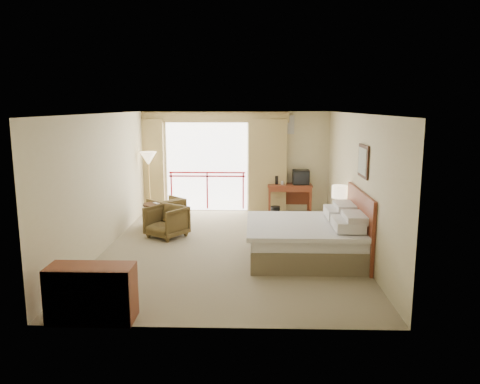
{
  "coord_description": "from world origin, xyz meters",
  "views": [
    {
      "loc": [
        0.47,
        -9.15,
        2.85
      ],
      "look_at": [
        0.19,
        0.4,
        1.08
      ],
      "focal_mm": 35.0,
      "sensor_mm": 36.0,
      "label": 1
    }
  ],
  "objects_px": {
    "dresser": "(91,293)",
    "bed": "(308,239)",
    "desk": "(289,190)",
    "floor_lamp": "(148,161)",
    "nightstand": "(339,226)",
    "side_table": "(155,212)",
    "tv": "(301,177)",
    "armchair_far": "(167,224)",
    "table_lamp": "(339,192)",
    "armchair_near": "(167,237)",
    "wastebasket": "(275,212)"
  },
  "relations": [
    {
      "from": "wastebasket",
      "to": "side_table",
      "type": "height_order",
      "value": "side_table"
    },
    {
      "from": "nightstand",
      "to": "desk",
      "type": "relative_size",
      "value": 0.48
    },
    {
      "from": "floor_lamp",
      "to": "side_table",
      "type": "bearing_deg",
      "value": -72.61
    },
    {
      "from": "table_lamp",
      "to": "floor_lamp",
      "type": "height_order",
      "value": "floor_lamp"
    },
    {
      "from": "armchair_near",
      "to": "dresser",
      "type": "bearing_deg",
      "value": -58.93
    },
    {
      "from": "table_lamp",
      "to": "side_table",
      "type": "relative_size",
      "value": 0.99
    },
    {
      "from": "armchair_far",
      "to": "desk",
      "type": "bearing_deg",
      "value": 159.37
    },
    {
      "from": "wastebasket",
      "to": "table_lamp",
      "type": "bearing_deg",
      "value": -55.52
    },
    {
      "from": "tv",
      "to": "armchair_far",
      "type": "xyz_separation_m",
      "value": [
        -3.38,
        -1.36,
        -0.96
      ]
    },
    {
      "from": "nightstand",
      "to": "tv",
      "type": "distance_m",
      "value": 2.69
    },
    {
      "from": "desk",
      "to": "armchair_near",
      "type": "xyz_separation_m",
      "value": [
        -2.87,
        -2.56,
        -0.6
      ]
    },
    {
      "from": "bed",
      "to": "desk",
      "type": "distance_m",
      "value": 3.91
    },
    {
      "from": "tv",
      "to": "dresser",
      "type": "distance_m",
      "value": 7.43
    },
    {
      "from": "bed",
      "to": "floor_lamp",
      "type": "height_order",
      "value": "floor_lamp"
    },
    {
      "from": "tv",
      "to": "armchair_near",
      "type": "relative_size",
      "value": 0.57
    },
    {
      "from": "nightstand",
      "to": "armchair_near",
      "type": "xyz_separation_m",
      "value": [
        -3.75,
        0.04,
        -0.29
      ]
    },
    {
      "from": "bed",
      "to": "table_lamp",
      "type": "relative_size",
      "value": 3.69
    },
    {
      "from": "side_table",
      "to": "tv",
      "type": "bearing_deg",
      "value": 26.15
    },
    {
      "from": "nightstand",
      "to": "side_table",
      "type": "xyz_separation_m",
      "value": [
        -4.16,
        0.78,
        0.11
      ]
    },
    {
      "from": "floor_lamp",
      "to": "dresser",
      "type": "relative_size",
      "value": 1.48
    },
    {
      "from": "desk",
      "to": "bed",
      "type": "bearing_deg",
      "value": -90.53
    },
    {
      "from": "armchair_far",
      "to": "armchair_near",
      "type": "distance_m",
      "value": 1.16
    },
    {
      "from": "table_lamp",
      "to": "side_table",
      "type": "bearing_deg",
      "value": 170.06
    },
    {
      "from": "desk",
      "to": "dresser",
      "type": "bearing_deg",
      "value": -116.65
    },
    {
      "from": "armchair_far",
      "to": "dresser",
      "type": "xyz_separation_m",
      "value": [
        -0.05,
        -5.21,
        0.38
      ]
    },
    {
      "from": "wastebasket",
      "to": "side_table",
      "type": "relative_size",
      "value": 0.51
    },
    {
      "from": "tv",
      "to": "floor_lamp",
      "type": "relative_size",
      "value": 0.26
    },
    {
      "from": "armchair_near",
      "to": "floor_lamp",
      "type": "distance_m",
      "value": 2.59
    },
    {
      "from": "nightstand",
      "to": "armchair_near",
      "type": "height_order",
      "value": "nightstand"
    },
    {
      "from": "table_lamp",
      "to": "wastebasket",
      "type": "distance_m",
      "value": 2.42
    },
    {
      "from": "tv",
      "to": "nightstand",
      "type": "bearing_deg",
      "value": -76.0
    },
    {
      "from": "bed",
      "to": "table_lamp",
      "type": "height_order",
      "value": "table_lamp"
    },
    {
      "from": "dresser",
      "to": "bed",
      "type": "bearing_deg",
      "value": 44.2
    },
    {
      "from": "desk",
      "to": "wastebasket",
      "type": "bearing_deg",
      "value": -121.69
    },
    {
      "from": "table_lamp",
      "to": "floor_lamp",
      "type": "distance_m",
      "value": 4.98
    },
    {
      "from": "armchair_near",
      "to": "floor_lamp",
      "type": "bearing_deg",
      "value": 146.76
    },
    {
      "from": "bed",
      "to": "floor_lamp",
      "type": "distance_m",
      "value": 5.12
    },
    {
      "from": "armchair_near",
      "to": "side_table",
      "type": "bearing_deg",
      "value": 153.94
    },
    {
      "from": "wastebasket",
      "to": "dresser",
      "type": "xyz_separation_m",
      "value": [
        -2.73,
        -5.94,
        0.23
      ]
    },
    {
      "from": "floor_lamp",
      "to": "dresser",
      "type": "distance_m",
      "value": 6.17
    },
    {
      "from": "bed",
      "to": "armchair_far",
      "type": "xyz_separation_m",
      "value": [
        -3.14,
        2.49,
        -0.38
      ]
    },
    {
      "from": "nightstand",
      "to": "armchair_near",
      "type": "bearing_deg",
      "value": 179.78
    },
    {
      "from": "bed",
      "to": "table_lamp",
      "type": "xyz_separation_m",
      "value": [
        0.82,
        1.36,
        0.64
      ]
    },
    {
      "from": "armchair_far",
      "to": "side_table",
      "type": "relative_size",
      "value": 1.23
    },
    {
      "from": "table_lamp",
      "to": "wastebasket",
      "type": "bearing_deg",
      "value": 124.48
    },
    {
      "from": "side_table",
      "to": "floor_lamp",
      "type": "relative_size",
      "value": 0.35
    },
    {
      "from": "wastebasket",
      "to": "armchair_far",
      "type": "relative_size",
      "value": 0.42
    },
    {
      "from": "bed",
      "to": "side_table",
      "type": "distance_m",
      "value": 3.94
    },
    {
      "from": "bed",
      "to": "wastebasket",
      "type": "height_order",
      "value": "bed"
    },
    {
      "from": "floor_lamp",
      "to": "desk",
      "type": "bearing_deg",
      "value": 8.86
    }
  ]
}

